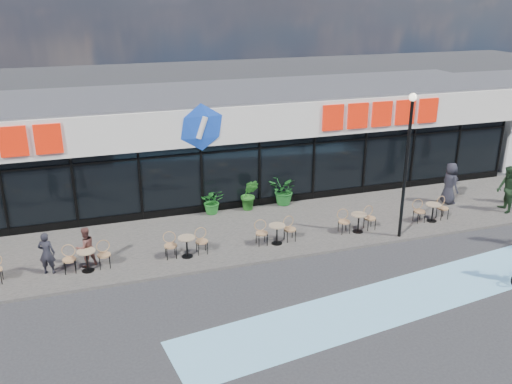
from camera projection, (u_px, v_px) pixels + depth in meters
ground at (254, 297)px, 16.56m from camera, size 120.00×120.00×0.00m
sidewalk at (218, 237)px, 20.55m from camera, size 44.00×5.00×0.10m
bike_lane at (395, 300)px, 16.39m from camera, size 14.17×4.13×0.01m
building at (187, 143)px, 24.59m from camera, size 30.60×6.57×4.75m
lamp_post at (407, 155)px, 19.37m from camera, size 0.28×0.28×5.41m
bistro_set_2 at (87, 257)px, 17.85m from camera, size 1.54×0.62×0.90m
bistro_set_3 at (186, 244)px, 18.83m from camera, size 1.54×0.62×0.90m
bistro_set_4 at (276, 231)px, 19.80m from camera, size 1.54×0.62×0.90m
bistro_set_5 at (357, 220)px, 20.77m from camera, size 1.54×0.62×0.90m
bistro_set_6 at (431, 210)px, 21.75m from camera, size 1.54×0.62×0.90m
potted_plant_left at (213, 201)px, 22.42m from camera, size 1.09×0.98×1.08m
potted_plant_mid at (283, 190)px, 23.30m from camera, size 1.27×1.13×1.31m
potted_plant_right at (249, 195)px, 22.75m from camera, size 0.93×0.86×1.36m
patron_left at (47, 253)px, 17.54m from camera, size 0.60×0.48×1.45m
patron_right at (86, 247)px, 18.02m from camera, size 0.84×0.76×1.40m
pedestrian_a at (507, 189)px, 22.45m from camera, size 0.99×1.13×1.96m
pedestrian_b at (450, 183)px, 23.38m from camera, size 0.58×0.90×1.83m
pedestrian_c at (512, 185)px, 23.48m from camera, size 0.69×0.54×1.66m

